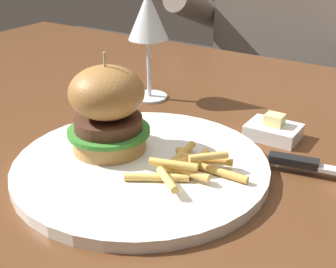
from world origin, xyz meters
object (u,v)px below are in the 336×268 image
at_px(wine_glass, 148,20).
at_px(butter_dish, 273,130).
at_px(burger_sandwich, 108,109).
at_px(main_plate, 141,166).
at_px(diner_person, 282,92).

distance_m(wine_glass, butter_dish, 0.27).
height_order(burger_sandwich, butter_dish, burger_sandwich).
distance_m(main_plate, burger_sandwich, 0.08).
height_order(main_plate, butter_dish, butter_dish).
bearing_deg(burger_sandwich, wine_glass, 111.64).
distance_m(main_plate, diner_person, 0.87).
distance_m(main_plate, butter_dish, 0.20).
distance_m(wine_glass, diner_person, 0.70).
bearing_deg(diner_person, butter_dish, -72.40).
xyz_separation_m(burger_sandwich, butter_dish, (0.16, 0.17, -0.06)).
xyz_separation_m(main_plate, wine_glass, (-0.14, 0.21, 0.13)).
height_order(burger_sandwich, diner_person, diner_person).
bearing_deg(diner_person, wine_glass, -92.50).
relative_size(wine_glass, butter_dish, 2.48).
bearing_deg(diner_person, burger_sandwich, -86.22).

